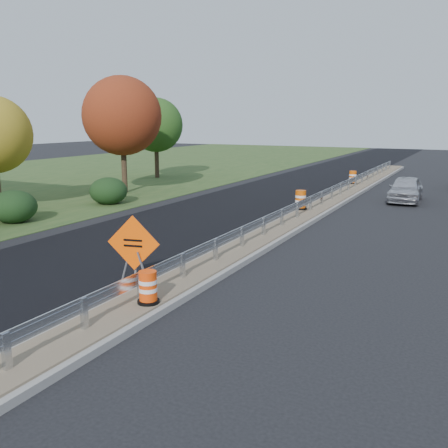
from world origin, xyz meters
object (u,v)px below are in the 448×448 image
at_px(barrel_median_mid, 300,200).
at_px(car_silver, 406,189).
at_px(barrel_median_far, 353,178).
at_px(barrel_median_near, 148,288).
at_px(caution_sign, 135,271).

distance_m(barrel_median_mid, car_silver, 7.66).
distance_m(barrel_median_far, car_silver, 6.52).
bearing_deg(car_silver, barrel_median_near, -101.13).
relative_size(caution_sign, barrel_median_near, 2.61).
bearing_deg(barrel_median_far, barrel_median_near, -88.06).
xyz_separation_m(caution_sign, barrel_median_mid, (0.42, 13.07, 0.15)).
bearing_deg(caution_sign, barrel_median_near, -54.34).
relative_size(barrel_median_near, barrel_median_mid, 0.84).
height_order(caution_sign, barrel_median_mid, caution_sign).
xyz_separation_m(barrel_median_mid, barrel_median_far, (0.00, 11.43, -0.03)).
bearing_deg(caution_sign, barrel_median_mid, 75.90).
distance_m(barrel_median_near, barrel_median_far, 25.67).
bearing_deg(barrel_median_mid, car_silver, 56.96).
bearing_deg(barrel_median_mid, barrel_median_near, -86.51).
height_order(barrel_median_mid, car_silver, car_silver).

